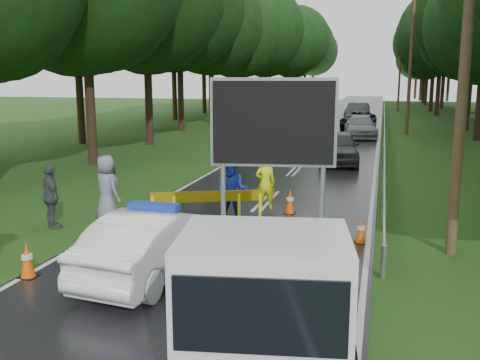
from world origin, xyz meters
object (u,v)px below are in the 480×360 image
(queue_car_third, at_px, (358,120))
(queue_car_fourth, at_px, (357,111))
(queue_car_first, at_px, (339,147))
(work_truck, at_px, (268,282))
(queue_car_second, at_px, (361,127))
(police_sedan, at_px, (155,243))
(officer, at_px, (265,183))
(civilian, at_px, (232,191))
(barrier, at_px, (207,202))

(queue_car_third, xyz_separation_m, queue_car_fourth, (-0.49, 8.52, 0.11))
(queue_car_third, relative_size, queue_car_fourth, 1.02)
(queue_car_third, bearing_deg, queue_car_first, -83.83)
(work_truck, relative_size, queue_car_second, 1.08)
(queue_car_second, bearing_deg, police_sedan, -103.04)
(work_truck, height_order, officer, work_truck)
(officer, bearing_deg, queue_car_first, -118.14)
(civilian, height_order, queue_car_fourth, civilian)
(civilian, height_order, queue_car_first, civilian)
(work_truck, distance_m, officer, 8.58)
(barrier, bearing_deg, police_sedan, -114.61)
(queue_car_fourth, bearing_deg, officer, -85.23)
(police_sedan, xyz_separation_m, queue_car_fourth, (2.07, 41.14, 0.10))
(officer, xyz_separation_m, queue_car_first, (1.44, 9.49, -0.07))
(work_truck, relative_size, queue_car_first, 1.18)
(civilian, height_order, queue_car_second, civilian)
(queue_car_second, bearing_deg, officer, -102.18)
(police_sedan, xyz_separation_m, queue_car_second, (2.98, 26.62, 0.01))
(civilian, bearing_deg, queue_car_second, 82.02)
(civilian, bearing_deg, queue_car_first, 78.72)
(barrier, relative_size, queue_car_second, 0.55)
(barrier, bearing_deg, queue_car_fourth, 65.33)
(barrier, distance_m, queue_car_second, 23.88)
(police_sedan, xyz_separation_m, civilian, (0.50, 4.02, 0.26))
(police_sedan, bearing_deg, queue_car_second, -90.44)
(police_sedan, relative_size, barrier, 1.62)
(police_sedan, relative_size, officer, 2.60)
(queue_car_second, bearing_deg, queue_car_fourth, 86.90)
(work_truck, xyz_separation_m, barrier, (-2.69, 5.27, -0.19))
(officer, xyz_separation_m, civilian, (-0.49, -1.99, 0.12))
(barrier, bearing_deg, queue_car_first, 57.92)
(officer, bearing_deg, queue_car_second, -114.99)
(police_sedan, distance_m, work_truck, 3.71)
(officer, relative_size, queue_car_third, 0.34)
(work_truck, height_order, queue_car_first, work_truck)
(officer, xyz_separation_m, queue_car_third, (1.58, 26.61, -0.15))
(barrier, relative_size, queue_car_fourth, 0.55)
(police_sedan, distance_m, queue_car_third, 32.72)
(barrier, distance_m, officer, 3.22)
(queue_car_second, distance_m, queue_car_third, 6.01)
(barrier, bearing_deg, queue_car_third, 63.56)
(police_sedan, bearing_deg, officer, -93.37)
(police_sedan, height_order, work_truck, work_truck)
(work_truck, distance_m, barrier, 5.92)
(officer, bearing_deg, barrier, 55.35)
(queue_car_first, distance_m, queue_car_second, 11.14)
(police_sedan, height_order, civilian, civilian)
(barrier, xyz_separation_m, officer, (0.84, 3.10, -0.06))
(civilian, distance_m, queue_car_first, 11.64)
(civilian, bearing_deg, barrier, -109.37)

